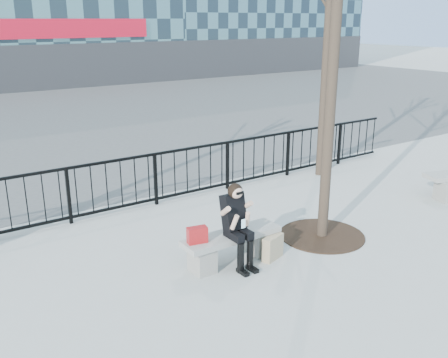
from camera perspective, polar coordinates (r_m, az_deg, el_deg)
ground at (r=8.05m, az=0.88°, el=-9.42°), size 120.00×120.00×0.00m
street_surface at (r=21.56m, az=-22.95°, el=6.59°), size 60.00×23.00×0.01m
railing at (r=10.25m, az=-8.83°, el=-0.19°), size 14.00×0.06×1.10m
tree_grate at (r=9.11m, az=11.12°, el=-6.33°), size 1.50×1.50×0.02m
bench_main at (r=7.92m, az=0.89°, el=-7.49°), size 1.65×0.46×0.49m
seated_woman at (r=7.65m, az=1.60°, el=-5.41°), size 0.50×0.64×1.34m
handbag at (r=7.50m, az=-3.08°, el=-6.41°), size 0.32×0.20×0.25m
shopping_bag at (r=8.10m, az=5.59°, el=-7.78°), size 0.44×0.28×0.39m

